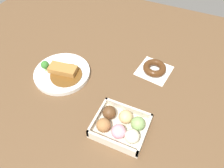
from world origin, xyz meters
TOP-DOWN VIEW (x-y plane):
  - ground_plane at (0.00, 0.00)m, footprint 1.60×1.60m
  - curry_plate at (-0.14, 0.05)m, footprint 0.24×0.24m
  - donut_box at (0.19, -0.09)m, footprint 0.18×0.15m
  - chocolate_ring_donut at (0.22, 0.24)m, footprint 0.15×0.15m

SIDE VIEW (x-z plane):
  - ground_plane at x=0.00m, z-range 0.00..0.00m
  - curry_plate at x=-0.14m, z-range -0.02..0.05m
  - chocolate_ring_donut at x=0.22m, z-range 0.00..0.03m
  - donut_box at x=0.19m, z-range 0.00..0.06m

